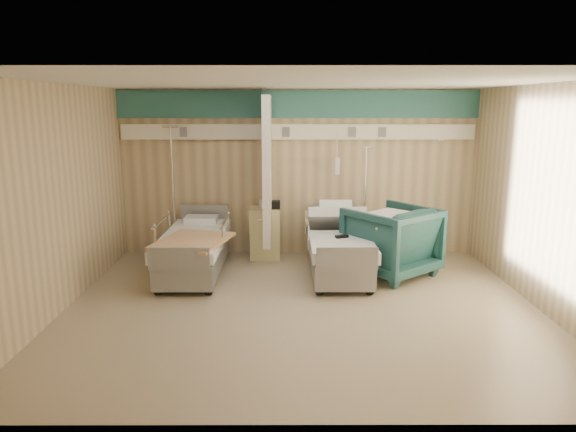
{
  "coord_description": "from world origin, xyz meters",
  "views": [
    {
      "loc": [
        -0.19,
        -6.2,
        2.53
      ],
      "look_at": [
        -0.17,
        0.6,
        1.06
      ],
      "focal_mm": 32.0,
      "sensor_mm": 36.0,
      "label": 1
    }
  ],
  "objects_px": {
    "bed_right": "(339,254)",
    "iv_stand_left": "(175,231)",
    "bed_left": "(194,254)",
    "visitor_armchair": "(391,241)",
    "iv_stand_right": "(363,236)",
    "bedside_cabinet": "(265,233)"
  },
  "relations": [
    {
      "from": "bed_right",
      "to": "iv_stand_left",
      "type": "height_order",
      "value": "iv_stand_left"
    },
    {
      "from": "bed_left",
      "to": "visitor_armchair",
      "type": "xyz_separation_m",
      "value": [
        2.99,
        -0.01,
        0.21
      ]
    },
    {
      "from": "bed_right",
      "to": "iv_stand_right",
      "type": "height_order",
      "value": "iv_stand_right"
    },
    {
      "from": "bed_left",
      "to": "iv_stand_left",
      "type": "distance_m",
      "value": 1.07
    },
    {
      "from": "visitor_armchair",
      "to": "iv_stand_right",
      "type": "distance_m",
      "value": 0.9
    },
    {
      "from": "bedside_cabinet",
      "to": "iv_stand_left",
      "type": "xyz_separation_m",
      "value": [
        -1.53,
        0.05,
        0.03
      ]
    },
    {
      "from": "bed_left",
      "to": "visitor_armchair",
      "type": "relative_size",
      "value": 1.86
    },
    {
      "from": "iv_stand_right",
      "to": "iv_stand_left",
      "type": "height_order",
      "value": "iv_stand_left"
    },
    {
      "from": "bed_left",
      "to": "iv_stand_right",
      "type": "height_order",
      "value": "iv_stand_right"
    },
    {
      "from": "bedside_cabinet",
      "to": "iv_stand_left",
      "type": "height_order",
      "value": "iv_stand_left"
    },
    {
      "from": "bed_left",
      "to": "visitor_armchair",
      "type": "bearing_deg",
      "value": -0.1
    },
    {
      "from": "bed_right",
      "to": "bed_left",
      "type": "bearing_deg",
      "value": 180.0
    },
    {
      "from": "bed_right",
      "to": "iv_stand_left",
      "type": "distance_m",
      "value": 2.85
    },
    {
      "from": "iv_stand_left",
      "to": "iv_stand_right",
      "type": "bearing_deg",
      "value": -1.99
    },
    {
      "from": "iv_stand_right",
      "to": "iv_stand_left",
      "type": "bearing_deg",
      "value": 178.01
    },
    {
      "from": "bed_left",
      "to": "iv_stand_right",
      "type": "distance_m",
      "value": 2.83
    },
    {
      "from": "bed_right",
      "to": "visitor_armchair",
      "type": "bearing_deg",
      "value": -0.39
    },
    {
      "from": "iv_stand_right",
      "to": "bedside_cabinet",
      "type": "bearing_deg",
      "value": 177.81
    },
    {
      "from": "bed_right",
      "to": "bedside_cabinet",
      "type": "bearing_deg",
      "value": 141.95
    },
    {
      "from": "iv_stand_left",
      "to": "visitor_armchair",
      "type": "bearing_deg",
      "value": -15.36
    },
    {
      "from": "iv_stand_left",
      "to": "bed_right",
      "type": "bearing_deg",
      "value": -19.47
    },
    {
      "from": "bedside_cabinet",
      "to": "iv_stand_left",
      "type": "relative_size",
      "value": 0.38
    }
  ]
}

